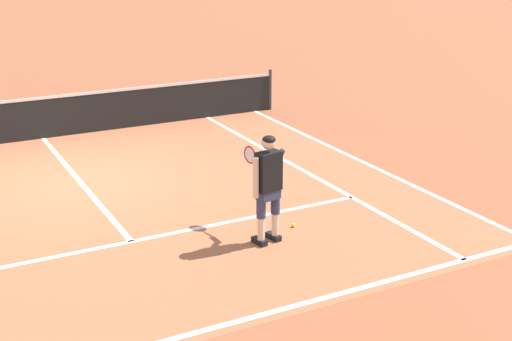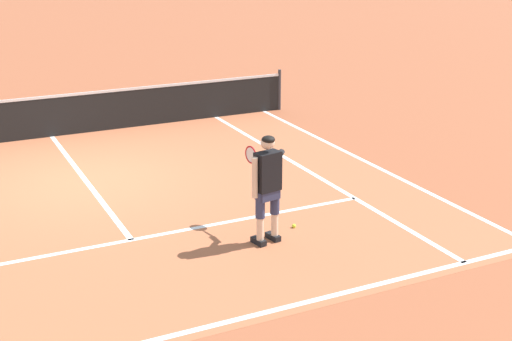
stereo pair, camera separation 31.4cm
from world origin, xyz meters
name	(u,v)px [view 2 (the right image)]	position (x,y,z in m)	size (l,w,h in m)	color
ground_plane	(85,180)	(0.00, 0.00, 0.00)	(80.00, 80.00, 0.00)	#9E5133
court_inner_surface	(103,203)	(0.00, -1.31, 0.00)	(10.98, 9.67, 0.00)	#B2603D
line_baseline	(200,329)	(0.00, -5.95, 0.00)	(10.98, 0.10, 0.01)	white
line_service	(131,240)	(0.00, -3.07, 0.00)	(8.23, 0.10, 0.01)	white
line_centre_service	(84,178)	(0.00, 0.13, 0.00)	(0.10, 6.40, 0.01)	white
line_singles_right	(306,170)	(4.12, -1.31, 0.00)	(0.10, 9.27, 0.01)	white
line_doubles_right	(363,160)	(5.49, -1.31, 0.00)	(0.10, 9.27, 0.01)	white
tennis_net	(50,116)	(0.00, 3.33, 0.50)	(11.96, 0.08, 1.07)	#333338
tennis_player	(267,182)	(1.86, -4.05, 0.99)	(0.59, 1.19, 1.71)	black
tennis_ball_near_feet	(294,226)	(2.50, -3.75, 0.03)	(0.07, 0.07, 0.07)	#CCE02D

